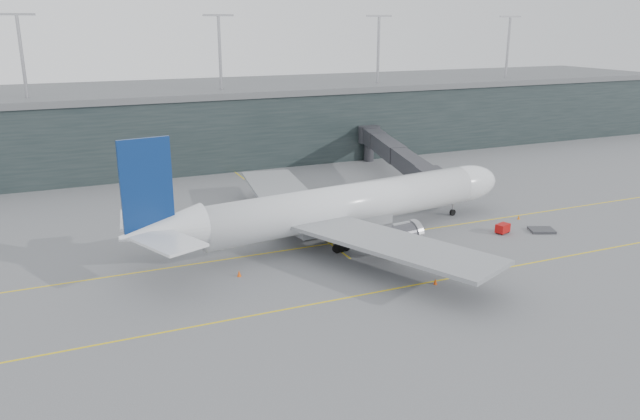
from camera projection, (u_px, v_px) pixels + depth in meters
name	position (u px, v px, depth m)	size (l,w,h in m)	color
ground	(284.00, 239.00, 83.41)	(320.00, 320.00, 0.00)	#58585D
taxiline_a	(295.00, 249.00, 79.90)	(160.00, 0.25, 0.02)	yellow
taxiline_b	(350.00, 297.00, 65.87)	(160.00, 0.25, 0.02)	yellow
taxiline_lead_main	(270.00, 198.00, 102.88)	(0.25, 60.00, 0.02)	yellow
terminal	(188.00, 122.00, 132.10)	(240.00, 36.00, 29.00)	#1D2628
main_aircraft	(344.00, 206.00, 82.64)	(57.18, 53.28, 16.04)	silver
jet_bridge	(378.00, 148.00, 115.70)	(15.71, 47.62, 7.37)	#2B2B30
gse_cart	(503.00, 228.00, 85.65)	(2.27, 1.83, 1.35)	#AB0D0C
baggage_dolly	(542.00, 230.00, 86.59)	(3.27, 2.61, 0.33)	#323337
uld_a	(225.00, 218.00, 89.54)	(2.03, 1.63, 1.84)	#3E3E44
uld_b	(250.00, 213.00, 92.29)	(2.10, 1.87, 1.59)	#3E3E44
uld_c	(259.00, 212.00, 91.71)	(2.75, 2.52, 2.02)	#3E3E44
cone_nose	(519.00, 217.00, 91.88)	(0.40, 0.40, 0.64)	orange
cone_wing_stbd	(435.00, 282.00, 69.00)	(0.43, 0.43, 0.68)	#DA450C
cone_wing_port	(326.00, 208.00, 96.21)	(0.44, 0.44, 0.70)	orange
cone_tail	(239.00, 273.00, 71.15)	(0.48, 0.48, 0.77)	#E8510C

